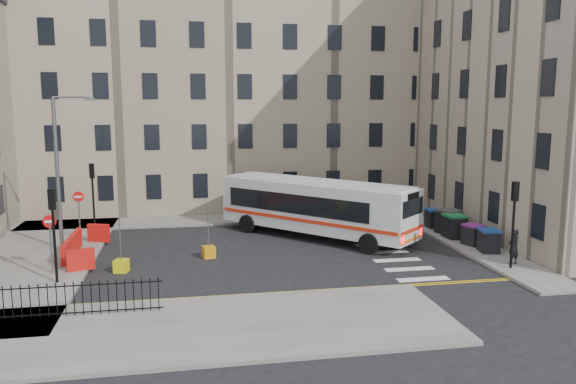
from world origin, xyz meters
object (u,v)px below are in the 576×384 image
object	(u,v)px
bollard_yellow	(209,252)
bollard_chevron	(121,266)
streetlamp	(57,171)
bus	(315,206)
pedestrian	(514,247)
wheelie_bin_b	(473,235)
wheelie_bin_a	(489,240)
wheelie_bin_c	(454,226)
wheelie_bin_e	(434,218)
wheelie_bin_d	(448,221)

from	to	relation	value
bollard_yellow	bollard_chevron	xyz separation A→B (m)	(-4.13, -1.81, 0.00)
streetlamp	bus	world-z (taller)	streetlamp
pedestrian	bollard_chevron	distance (m)	18.69
bus	bollard_yellow	size ratio (longest dim) A/B	18.01
bus	wheelie_bin_b	bearing A→B (deg)	-68.33
wheelie_bin_a	wheelie_bin_c	size ratio (longest dim) A/B	0.92
wheelie_bin_b	wheelie_bin_a	bearing A→B (deg)	-106.61
wheelie_bin_b	bollard_chevron	bearing A→B (deg)	165.55
bus	streetlamp	bearing A→B (deg)	139.89
bollard_yellow	wheelie_bin_a	bearing A→B (deg)	-7.98
bus	wheelie_bin_e	world-z (taller)	bus
wheelie_bin_c	bollard_yellow	bearing A→B (deg)	179.64
pedestrian	bollard_yellow	world-z (taller)	pedestrian
wheelie_bin_d	pedestrian	world-z (taller)	pedestrian
streetlamp	pedestrian	bearing A→B (deg)	-17.60
wheelie_bin_b	wheelie_bin_c	bearing A→B (deg)	79.38
wheelie_bin_e	bollard_chevron	xyz separation A→B (m)	(-18.30, -5.88, -0.44)
streetlamp	wheelie_bin_a	bearing A→B (deg)	-11.90
streetlamp	pedestrian	distance (m)	23.35
bus	wheelie_bin_b	size ratio (longest dim) A/B	8.58
bollard_chevron	bollard_yellow	bearing A→B (deg)	23.60
streetlamp	wheelie_bin_a	size ratio (longest dim) A/B	6.55
wheelie_bin_b	wheelie_bin_e	size ratio (longest dim) A/B	1.08
wheelie_bin_d	pedestrian	bearing A→B (deg)	-112.71
bus	bollard_yellow	world-z (taller)	bus
wheelie_bin_e	pedestrian	world-z (taller)	pedestrian
streetlamp	pedestrian	size ratio (longest dim) A/B	4.77
wheelie_bin_b	wheelie_bin_d	distance (m)	2.91
wheelie_bin_e	bollard_yellow	bearing A→B (deg)	-160.96
pedestrian	bollard_yellow	xyz separation A→B (m)	(-14.37, 4.36, -0.70)
wheelie_bin_b	wheelie_bin_c	xyz separation A→B (m)	(-0.24, 1.74, 0.11)
wheelie_bin_a	wheelie_bin_e	size ratio (longest dim) A/B	1.07
bollard_yellow	bollard_chevron	bearing A→B (deg)	-156.40
streetlamp	wheelie_bin_d	distance (m)	22.25
wheelie_bin_b	pedestrian	bearing A→B (deg)	-108.49
wheelie_bin_c	wheelie_bin_e	xyz separation A→B (m)	(0.04, 2.82, -0.10)
streetlamp	wheelie_bin_c	world-z (taller)	streetlamp
bollard_yellow	bus	bearing A→B (deg)	27.46
wheelie_bin_c	bollard_chevron	xyz separation A→B (m)	(-18.26, -3.05, -0.53)
wheelie_bin_b	wheelie_bin_e	world-z (taller)	wheelie_bin_e
wheelie_bin_c	bollard_chevron	distance (m)	18.52
bus	wheelie_bin_d	size ratio (longest dim) A/B	6.64
bollard_chevron	wheelie_bin_d	bearing A→B (deg)	12.87
streetlamp	wheelie_bin_e	world-z (taller)	streetlamp
streetlamp	wheelie_bin_d	size ratio (longest dim) A/B	5.00
wheelie_bin_e	bollard_yellow	distance (m)	14.75
wheelie_bin_a	wheelie_bin_b	distance (m)	1.53
wheelie_bin_e	bus	bearing A→B (deg)	-171.41
wheelie_bin_a	wheelie_bin_d	bearing A→B (deg)	101.09
wheelie_bin_b	pedestrian	size ratio (longest dim) A/B	0.74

